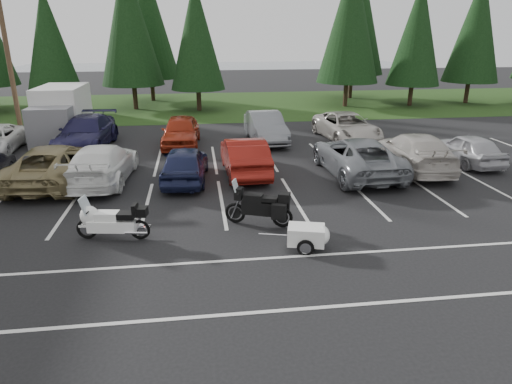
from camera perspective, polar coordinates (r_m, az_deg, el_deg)
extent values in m
plane|color=black|center=(15.75, -5.88, -2.69)|extent=(120.00, 120.00, 0.00)
cube|color=#1F3A12|center=(39.04, -7.15, 10.67)|extent=(80.00, 16.00, 0.01)
cube|color=slate|center=(69.97, -4.15, 14.63)|extent=(70.00, 50.00, 0.02)
cylinder|color=#473321|center=(28.33, -28.53, 14.39)|extent=(0.26, 0.26, 9.00)
cube|color=silver|center=(17.62, -6.11, -0.23)|extent=(32.00, 16.00, 0.01)
cylinder|color=#332316|center=(37.72, -23.59, 10.53)|extent=(0.36, 0.36, 2.11)
cone|color=black|center=(37.41, -24.50, 16.90)|extent=(3.87, 3.87, 7.48)
cylinder|color=#332316|center=(38.06, -14.92, 11.93)|extent=(0.36, 0.36, 2.62)
cone|color=black|center=(37.79, -15.64, 19.80)|extent=(4.80, 4.80, 9.27)
cylinder|color=#332316|center=(36.51, -7.17, 11.84)|extent=(0.36, 0.36, 2.26)
cone|color=black|center=(36.19, -7.48, 18.93)|extent=(4.14, 4.14, 7.99)
cylinder|color=#332316|center=(38.97, 11.17, 12.43)|extent=(0.36, 0.36, 2.69)
cone|color=black|center=(38.71, 11.72, 20.34)|extent=(4.93, 4.93, 9.52)
cylinder|color=#332316|center=(40.79, 18.79, 11.83)|extent=(0.36, 0.36, 2.33)
cone|color=black|center=(40.51, 19.54, 18.34)|extent=(4.27, 4.27, 8.24)
cylinder|color=#332316|center=(44.14, 24.91, 11.68)|extent=(0.36, 0.36, 2.47)
cone|color=black|center=(43.89, 25.87, 18.04)|extent=(4.53, 4.53, 8.76)
cylinder|color=#332316|center=(42.50, -12.83, 12.89)|extent=(0.36, 0.36, 2.71)
cone|color=black|center=(42.26, -13.42, 20.20)|extent=(4.97, 4.97, 9.61)
cylinder|color=#332316|center=(44.02, 11.77, 13.37)|extent=(0.36, 0.36, 3.00)
cone|color=black|center=(43.82, 12.34, 21.18)|extent=(5.50, 5.50, 10.62)
imported|color=olive|center=(20.31, -23.72, 3.24)|extent=(3.14, 5.99, 1.61)
imported|color=white|center=(19.76, -18.68, 3.40)|extent=(2.54, 5.55, 1.57)
imported|color=#1B2044|center=(19.05, -8.88, 3.51)|extent=(2.12, 4.52, 1.50)
imported|color=maroon|center=(19.81, -1.45, 4.53)|extent=(1.84, 4.91, 1.60)
imported|color=slate|center=(20.19, 12.47, 4.38)|extent=(2.84, 5.89, 1.62)
imported|color=#BAB3AA|center=(21.68, 19.18, 4.80)|extent=(2.76, 5.80, 1.63)
imported|color=#B0B0B5|center=(23.61, 25.00, 4.92)|extent=(1.78, 4.19, 1.41)
imported|color=#1C1A41|center=(25.84, -20.46, 6.95)|extent=(2.80, 5.95, 1.68)
imported|color=maroon|center=(25.12, -9.37, 7.51)|extent=(2.15, 4.82, 1.61)
imported|color=slate|center=(25.79, 1.22, 8.11)|extent=(1.98, 5.05, 1.64)
imported|color=#AEA8A0|center=(26.66, 11.27, 8.00)|extent=(3.02, 5.70, 1.53)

